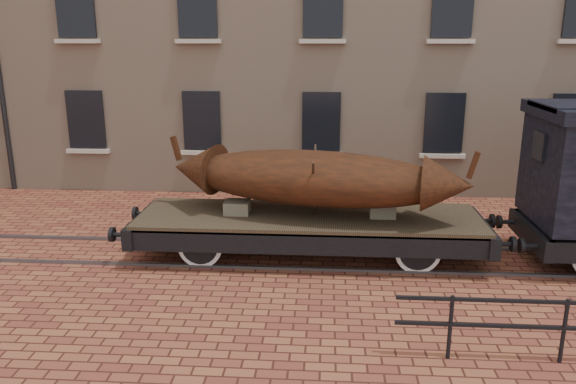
{
  "coord_description": "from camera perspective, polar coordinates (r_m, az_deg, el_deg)",
  "views": [
    {
      "loc": [
        1.16,
        -11.25,
        4.56
      ],
      "look_at": [
        0.34,
        0.5,
        1.3
      ],
      "focal_mm": 35.0,
      "sensor_mm": 36.0,
      "label": 1
    }
  ],
  "objects": [
    {
      "name": "ground",
      "position": [
        12.19,
        -1.79,
        -6.5
      ],
      "size": [
        90.0,
        90.0,
        0.0
      ],
      "primitive_type": "plane",
      "color": "brown"
    },
    {
      "name": "rail_track",
      "position": [
        12.18,
        -1.79,
        -6.36
      ],
      "size": [
        30.0,
        1.52,
        0.06
      ],
      "color": "#59595E",
      "rests_on": "ground"
    },
    {
      "name": "flatcar_wagon",
      "position": [
        11.88,
        2.14,
        -3.2
      ],
      "size": [
        8.08,
        2.19,
        1.22
      ],
      "color": "#473C2A",
      "rests_on": "ground"
    },
    {
      "name": "iron_boat",
      "position": [
        11.6,
        2.66,
        1.46
      ],
      "size": [
        6.39,
        2.84,
        1.54
      ],
      "color": "#48200D",
      "rests_on": "flatcar_wagon"
    }
  ]
}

